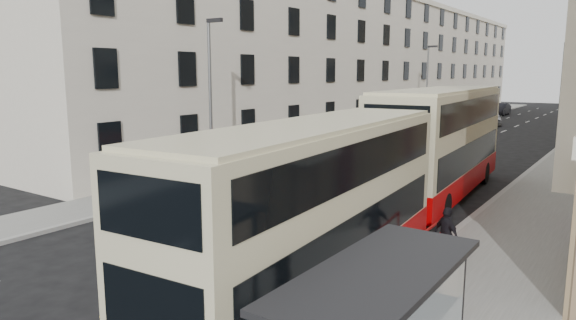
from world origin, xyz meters
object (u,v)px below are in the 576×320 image
Objects in this scene: double_decker_rear at (441,142)px; pedestrian_far at (447,235)px; pedestrian_mid at (413,303)px; white_van at (437,132)px; car_silver at (492,118)px; double_decker_front at (315,210)px; car_dark at (501,109)px; street_lamp_far at (427,83)px; street_lamp_near at (211,93)px.

pedestrian_far is at bearing -73.71° from double_decker_rear.
pedestrian_mid reaches higher than white_van.
pedestrian_mid is 49.67m from car_silver.
double_decker_front is 3.39m from pedestrian_mid.
double_decker_rear is 2.58× the size of car_dark.
pedestrian_far reaches higher than car_dark.
car_dark is (-1.75, 30.25, 0.09)m from white_van.
pedestrian_mid is 0.33× the size of white_van.
pedestrian_far is at bearing -92.97° from car_silver.
street_lamp_far is 4.75× the size of pedestrian_mid.
street_lamp_far reaches higher than double_decker_front.
double_decker_rear is 2.45× the size of white_van.
double_decker_front is at bearing -96.36° from car_silver.
pedestrian_mid reaches higher than car_silver.
double_decker_front is at bearing -80.60° from white_van.
double_decker_rear is (9.98, 4.33, -2.13)m from street_lamp_near.
pedestrian_far is 59.33m from car_dark.
street_lamp_far is at bearing 107.56° from double_decker_rear.
car_dark is at bearing 89.14° from white_van.
car_dark is (1.54, 24.04, -3.84)m from street_lamp_far.
pedestrian_mid reaches higher than car_dark.
street_lamp_near reaches higher than car_silver.
white_van is (-7.67, 31.75, -1.55)m from double_decker_front.
street_lamp_far is 4.82× the size of pedestrian_far.
car_silver is (3.88, 9.67, -3.85)m from street_lamp_far.
street_lamp_far reaches higher than white_van.
street_lamp_far is 11.11m from car_silver.
pedestrian_mid is at bearing -93.13° from car_silver.
double_decker_rear is 7.53× the size of pedestrian_far.
street_lamp_near is 14.19m from pedestrian_far.
street_lamp_far is at bearing -36.68° from pedestrian_far.
double_decker_front is at bearing -89.17° from double_decker_rear.
pedestrian_far is at bearing -17.65° from street_lamp_near.
double_decker_rear is 9.16m from pedestrian_far.
street_lamp_near is 4.75× the size of pedestrian_mid.
car_silver is (3.88, 39.67, -3.85)m from street_lamp_near.
car_silver is 14.56m from car_dark.
white_van is at bearing -106.94° from car_silver.
pedestrian_mid is at bearing -78.75° from car_dark.
double_decker_rear is at bearing -80.24° from car_dark.
street_lamp_far is 8.05m from white_van.
white_van is at bearing -86.57° from car_dark.
double_decker_front is at bearing -81.25° from car_dark.
pedestrian_far is at bearing -74.89° from white_van.
double_decker_front reaches higher than car_silver.
double_decker_front is 32.70m from white_van.
pedestrian_far is 0.34× the size of car_dark.
car_dark is at bearing -46.41° from pedestrian_far.
street_lamp_far reaches higher than pedestrian_far.
pedestrian_mid is (13.93, -38.97, -3.64)m from street_lamp_far.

